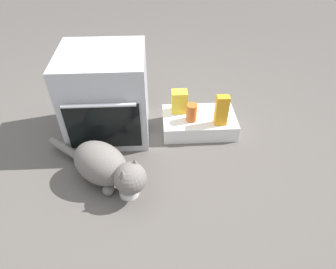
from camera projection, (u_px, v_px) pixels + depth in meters
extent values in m
plane|color=#56514C|center=(115.00, 164.00, 2.06)|extent=(8.00, 8.00, 0.00)
cube|color=#B7BABF|center=(106.00, 95.00, 2.13)|extent=(0.59, 0.53, 0.66)
cube|color=black|center=(104.00, 127.00, 1.98)|extent=(0.50, 0.01, 0.36)
cylinder|color=silver|center=(99.00, 106.00, 1.83)|extent=(0.47, 0.02, 0.02)
cube|color=white|center=(199.00, 123.00, 2.30)|extent=(0.56, 0.34, 0.13)
cylinder|color=white|center=(129.00, 191.00, 1.85)|extent=(0.12, 0.12, 0.05)
sphere|color=brown|center=(129.00, 189.00, 1.84)|extent=(0.07, 0.07, 0.07)
ellipsoid|color=slate|center=(100.00, 163.00, 1.86)|extent=(0.47, 0.45, 0.27)
sphere|color=slate|center=(130.00, 178.00, 1.74)|extent=(0.20, 0.20, 0.20)
cone|color=slate|center=(135.00, 164.00, 1.73)|extent=(0.07, 0.07, 0.09)
cone|color=slate|center=(123.00, 176.00, 1.66)|extent=(0.07, 0.07, 0.09)
cylinder|color=slate|center=(68.00, 150.00, 2.05)|extent=(0.30, 0.25, 0.07)
sphere|color=slate|center=(124.00, 175.00, 1.93)|extent=(0.07, 0.07, 0.07)
sphere|color=slate|center=(108.00, 190.00, 1.84)|extent=(0.07, 0.07, 0.07)
cube|color=yellow|center=(179.00, 102.00, 2.25)|extent=(0.12, 0.09, 0.18)
cube|color=orange|center=(222.00, 110.00, 2.12)|extent=(0.09, 0.06, 0.24)
cylinder|color=#D16023|center=(192.00, 113.00, 2.18)|extent=(0.08, 0.08, 0.14)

